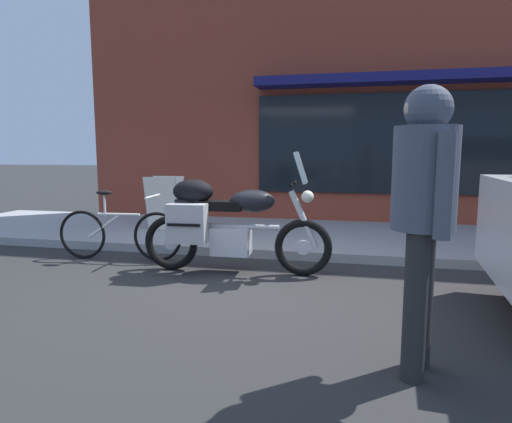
% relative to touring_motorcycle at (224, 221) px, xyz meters
% --- Properties ---
extents(ground_plane, '(80.00, 80.00, 0.00)m').
position_rel_touring_motorcycle_xyz_m(ground_plane, '(0.16, -0.46, -0.61)').
color(ground_plane, '#2A2A2A').
extents(touring_motorcycle, '(2.22, 0.74, 1.40)m').
position_rel_touring_motorcycle_xyz_m(touring_motorcycle, '(0.00, 0.00, 0.00)').
color(touring_motorcycle, black).
rests_on(touring_motorcycle, ground_plane).
extents(parked_bicycle, '(1.68, 0.48, 0.91)m').
position_rel_touring_motorcycle_xyz_m(parked_bicycle, '(-1.51, 0.29, -0.25)').
color(parked_bicycle, black).
rests_on(parked_bicycle, ground_plane).
extents(pedestrian_walking, '(0.48, 0.54, 1.79)m').
position_rel_touring_motorcycle_xyz_m(pedestrian_walking, '(1.85, -1.99, 0.52)').
color(pedestrian_walking, '#252525').
rests_on(pedestrian_walking, ground_plane).
extents(sandwich_board_sign, '(0.55, 0.40, 0.88)m').
position_rel_touring_motorcycle_xyz_m(sandwich_board_sign, '(-1.58, 1.88, -0.04)').
color(sandwich_board_sign, silver).
rests_on(sandwich_board_sign, sidewalk_curb).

